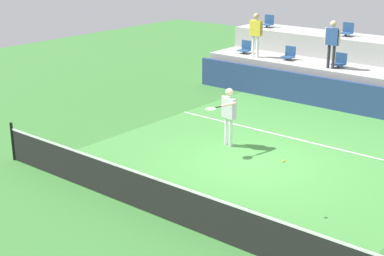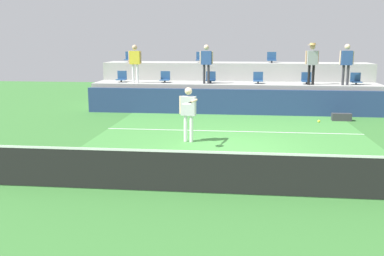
% 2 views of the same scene
% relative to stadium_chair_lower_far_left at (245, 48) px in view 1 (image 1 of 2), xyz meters
% --- Properties ---
extents(ground_plane, '(40.00, 40.00, 0.00)m').
position_rel_stadium_chair_lower_far_left_xyz_m(ground_plane, '(5.30, -7.23, -1.46)').
color(ground_plane, '#336B2D').
extents(court_inner_paint, '(9.00, 10.00, 0.01)m').
position_rel_stadium_chair_lower_far_left_xyz_m(court_inner_paint, '(5.30, -6.23, -1.46)').
color(court_inner_paint, '#3D7F38').
rests_on(court_inner_paint, ground_plane).
extents(court_service_line, '(9.00, 0.06, 0.00)m').
position_rel_stadium_chair_lower_far_left_xyz_m(court_service_line, '(5.30, -4.83, -1.46)').
color(court_service_line, white).
rests_on(court_service_line, ground_plane).
extents(tennis_net, '(10.48, 0.08, 1.07)m').
position_rel_stadium_chair_lower_far_left_xyz_m(tennis_net, '(5.30, -11.23, -0.97)').
color(tennis_net, black).
rests_on(tennis_net, ground_plane).
extents(sponsor_backboard, '(13.00, 0.16, 1.10)m').
position_rel_stadium_chair_lower_far_left_xyz_m(sponsor_backboard, '(5.30, -1.23, -0.91)').
color(sponsor_backboard, navy).
rests_on(sponsor_backboard, ground_plane).
extents(seating_tier_lower, '(13.00, 1.80, 1.25)m').
position_rel_stadium_chair_lower_far_left_xyz_m(seating_tier_lower, '(5.30, 0.07, -0.84)').
color(seating_tier_lower, '#9E9E99').
rests_on(seating_tier_lower, ground_plane).
extents(stadium_chair_lower_far_left, '(0.44, 0.40, 0.52)m').
position_rel_stadium_chair_lower_far_left_xyz_m(stadium_chair_lower_far_left, '(0.00, 0.00, 0.00)').
color(stadium_chair_lower_far_left, '#2D2D33').
rests_on(stadium_chair_lower_far_left, seating_tier_lower).
extents(stadium_chair_lower_left, '(0.44, 0.40, 0.52)m').
position_rel_stadium_chair_lower_far_left_xyz_m(stadium_chair_lower_left, '(2.07, 0.00, 0.00)').
color(stadium_chair_lower_left, '#2D2D33').
rests_on(stadium_chair_lower_left, seating_tier_lower).
extents(stadium_chair_lower_mid_left, '(0.44, 0.40, 0.52)m').
position_rel_stadium_chair_lower_far_left_xyz_m(stadium_chair_lower_mid_left, '(4.20, 0.00, 0.00)').
color(stadium_chair_lower_mid_left, '#2D2D33').
rests_on(stadium_chair_lower_mid_left, seating_tier_lower).
extents(stadium_chair_upper_far_left, '(0.44, 0.40, 0.52)m').
position_rel_stadium_chair_lower_far_left_xyz_m(stadium_chair_upper_far_left, '(-0.07, 1.80, 0.85)').
color(stadium_chair_upper_far_left, '#2D2D33').
rests_on(stadium_chair_upper_far_left, seating_tier_upper).
extents(stadium_chair_upper_left, '(0.44, 0.40, 0.52)m').
position_rel_stadium_chair_lower_far_left_xyz_m(stadium_chair_upper_left, '(3.56, 1.80, 0.85)').
color(stadium_chair_upper_left, '#2D2D33').
rests_on(stadium_chair_upper_left, seating_tier_upper).
extents(tennis_player, '(0.59, 1.27, 1.73)m').
position_rel_stadium_chair_lower_far_left_xyz_m(tennis_player, '(3.96, -6.61, -0.40)').
color(tennis_player, white).
rests_on(tennis_player, ground_plane).
extents(spectator_in_white, '(0.60, 0.24, 1.73)m').
position_rel_stadium_chair_lower_far_left_xyz_m(spectator_in_white, '(0.76, -0.38, 0.83)').
color(spectator_in_white, white).
rests_on(spectator_in_white, seating_tier_lower).
extents(spectator_in_grey, '(0.60, 0.23, 1.73)m').
position_rel_stadium_chair_lower_far_left_xyz_m(spectator_in_grey, '(4.02, -0.38, 0.84)').
color(spectator_in_grey, '#2D2D33').
rests_on(spectator_in_grey, seating_tier_lower).
extents(tennis_ball, '(0.07, 0.07, 0.07)m').
position_rel_stadium_chair_lower_far_left_xyz_m(tennis_ball, '(7.45, -9.39, -0.21)').
color(tennis_ball, '#CCE033').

